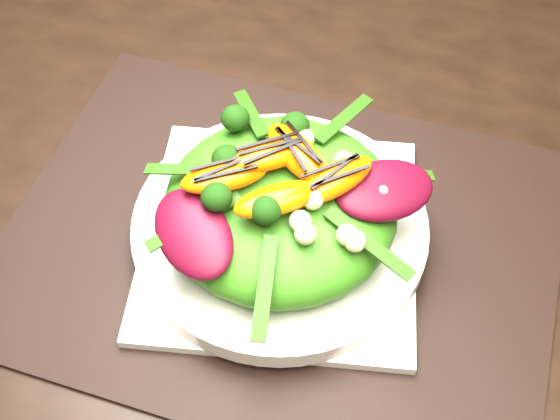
% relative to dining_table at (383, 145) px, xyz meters
% --- Properties ---
extents(dining_table, '(1.60, 0.90, 0.75)m').
position_rel_dining_table_xyz_m(dining_table, '(0.00, 0.00, 0.00)').
color(dining_table, black).
rests_on(dining_table, floor).
extents(placemat, '(0.48, 0.38, 0.00)m').
position_rel_dining_table_xyz_m(placemat, '(-0.06, -0.15, 0.02)').
color(placemat, black).
rests_on(placemat, dining_table).
extents(plate_base, '(0.26, 0.26, 0.01)m').
position_rel_dining_table_xyz_m(plate_base, '(-0.06, -0.15, 0.03)').
color(plate_base, silver).
rests_on(plate_base, placemat).
extents(salad_bowl, '(0.29, 0.29, 0.02)m').
position_rel_dining_table_xyz_m(salad_bowl, '(-0.06, -0.15, 0.04)').
color(salad_bowl, silver).
rests_on(salad_bowl, plate_base).
extents(lettuce_mound, '(0.24, 0.24, 0.07)m').
position_rel_dining_table_xyz_m(lettuce_mound, '(-0.06, -0.15, 0.07)').
color(lettuce_mound, '#397B17').
rests_on(lettuce_mound, salad_bowl).
extents(radicchio_leaf, '(0.10, 0.09, 0.02)m').
position_rel_dining_table_xyz_m(radicchio_leaf, '(0.02, -0.14, 0.10)').
color(radicchio_leaf, '#450717').
rests_on(radicchio_leaf, lettuce_mound).
extents(orange_segment, '(0.07, 0.04, 0.02)m').
position_rel_dining_table_xyz_m(orange_segment, '(-0.07, -0.12, 0.11)').
color(orange_segment, '#F85A04').
rests_on(orange_segment, lettuce_mound).
extents(broccoli_floret, '(0.04, 0.04, 0.03)m').
position_rel_dining_table_xyz_m(broccoli_floret, '(-0.12, -0.12, 0.11)').
color(broccoli_floret, black).
rests_on(broccoli_floret, lettuce_mound).
extents(macadamia_nut, '(0.02, 0.02, 0.02)m').
position_rel_dining_table_xyz_m(macadamia_nut, '(-0.04, -0.21, 0.11)').
color(macadamia_nut, '#C7C28C').
rests_on(macadamia_nut, lettuce_mound).
extents(balsamic_drizzle, '(0.05, 0.01, 0.00)m').
position_rel_dining_table_xyz_m(balsamic_drizzle, '(-0.07, -0.12, 0.12)').
color(balsamic_drizzle, black).
rests_on(balsamic_drizzle, orange_segment).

